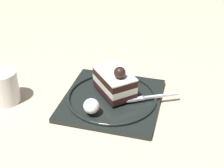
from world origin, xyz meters
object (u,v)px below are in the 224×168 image
cake_slice (115,82)px  dessert_plate (112,99)px  whipped_cream_dollop (91,106)px  drink_glass_near (4,88)px  fork (150,97)px

cake_slice → dessert_plate: bearing=-22.1°
whipped_cream_dollop → drink_glass_near: bearing=-105.8°
whipped_cream_dollop → drink_glass_near: drink_glass_near is taller
drink_glass_near → fork: bearing=89.8°
dessert_plate → cake_slice: (-0.01, 0.01, 0.04)m
drink_glass_near → dessert_plate: bearing=91.3°
cake_slice → drink_glass_near: (0.02, -0.24, -0.01)m
whipped_cream_dollop → cake_slice: bearing=149.0°
dessert_plate → cake_slice: 0.04m
dessert_plate → drink_glass_near: drink_glass_near is taller
cake_slice → drink_glass_near: size_ratio=1.55×
cake_slice → fork: size_ratio=0.93×
fork → drink_glass_near: (-0.00, -0.31, 0.01)m
cake_slice → whipped_cream_dollop: cake_slice is taller
cake_slice → drink_glass_near: bearing=-85.5°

